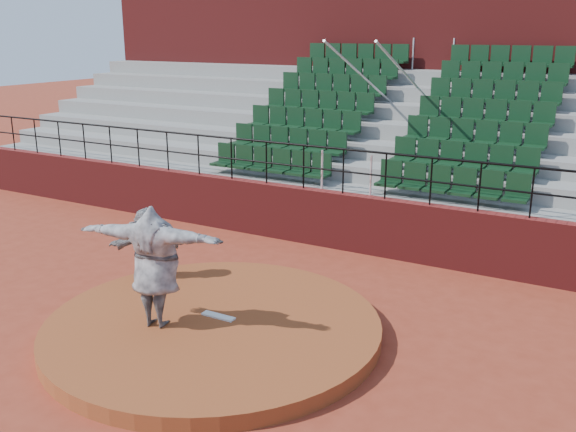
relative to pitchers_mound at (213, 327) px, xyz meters
name	(u,v)px	position (x,y,z in m)	size (l,w,h in m)	color
ground	(214,334)	(0.00, 0.00, -0.12)	(90.00, 90.00, 0.00)	maroon
pitchers_mound	(213,327)	(0.00, 0.00, 0.00)	(5.50, 5.50, 0.25)	brown
pitching_rubber	(218,316)	(0.00, 0.15, 0.14)	(0.60, 0.15, 0.03)	white
boundary_wall	(342,221)	(0.00, 5.00, 0.53)	(24.00, 0.30, 1.30)	maroon
wall_railing	(343,161)	(0.00, 5.00, 1.90)	(24.04, 0.05, 1.03)	black
seating_deck	(399,159)	(0.00, 8.65, 1.32)	(24.00, 5.97, 4.63)	gray
press_box_facade	(446,72)	(0.00, 12.60, 3.43)	(24.00, 3.00, 7.10)	maroon
pitcher	(155,266)	(-0.69, -0.54, 1.12)	(2.45, 0.67, 1.99)	black
fielder	(148,249)	(-2.20, 0.97, 0.69)	(1.52, 0.48, 1.64)	black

